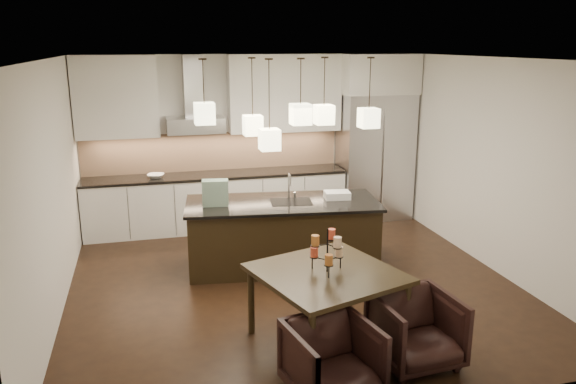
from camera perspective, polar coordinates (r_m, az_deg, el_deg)
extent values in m
cube|color=black|center=(7.30, 0.40, -9.22)|extent=(5.50, 5.50, 0.02)
cube|color=white|center=(6.66, 0.44, 13.48)|extent=(5.50, 5.50, 0.02)
cube|color=silver|center=(9.49, -3.88, 5.34)|extent=(5.50, 0.02, 2.80)
cube|color=silver|center=(4.35, 9.83, -6.60)|extent=(5.50, 0.02, 2.80)
cube|color=silver|center=(6.71, -23.00, 0.11)|extent=(0.02, 5.50, 2.80)
cube|color=silver|center=(7.99, 19.93, 2.65)|extent=(0.02, 5.50, 2.80)
cube|color=#B7B7BA|center=(9.79, 8.77, 3.57)|extent=(1.20, 0.72, 2.15)
cube|color=silver|center=(9.62, 9.10, 11.77)|extent=(1.26, 0.72, 0.65)
cube|color=silver|center=(9.29, -7.19, -1.03)|extent=(4.21, 0.62, 0.88)
cube|color=black|center=(9.17, -7.28, 1.73)|extent=(4.21, 0.66, 0.04)
cube|color=tan|center=(9.39, -7.58, 4.13)|extent=(4.21, 0.02, 0.63)
cube|color=silver|center=(9.05, -17.10, 9.21)|extent=(1.25, 0.35, 1.25)
cube|color=silver|center=(9.32, -0.35, 10.01)|extent=(1.85, 0.35, 1.25)
cube|color=#B7B7BA|center=(9.04, -9.39, 6.75)|extent=(0.90, 0.52, 0.24)
cube|color=#B7B7BA|center=(9.08, -9.62, 10.59)|extent=(0.30, 0.28, 0.96)
imported|color=silver|center=(9.05, -13.29, 1.60)|extent=(0.30, 0.30, 0.06)
cube|color=black|center=(7.65, -0.56, -4.45)|extent=(2.60, 1.31, 0.88)
cube|color=black|center=(7.51, -0.57, -1.15)|extent=(2.69, 1.40, 0.04)
cube|color=#154A33|center=(7.37, -7.39, -0.08)|extent=(0.36, 0.22, 0.34)
cube|color=silver|center=(7.68, 5.02, -0.31)|extent=(0.37, 0.28, 0.10)
cylinder|color=beige|center=(5.67, 5.21, -6.04)|extent=(0.10, 0.10, 0.10)
cylinder|color=#DF4D31|center=(5.65, 2.69, -6.09)|extent=(0.10, 0.10, 0.10)
cylinder|color=#B0652A|center=(5.46, 4.17, -6.88)|extent=(0.10, 0.10, 0.10)
cylinder|color=#DF4D31|center=(5.67, 4.43, -4.27)|extent=(0.10, 0.10, 0.10)
cylinder|color=#B0652A|center=(5.48, 2.79, -4.94)|extent=(0.10, 0.10, 0.10)
cylinder|color=beige|center=(5.45, 5.06, -5.10)|extent=(0.10, 0.10, 0.10)
imported|color=black|center=(5.05, 4.55, -16.71)|extent=(0.85, 0.86, 0.67)
imported|color=black|center=(5.61, 12.88, -13.47)|extent=(0.80, 0.82, 0.69)
cube|color=beige|center=(6.96, -8.48, 7.89)|extent=(0.24, 0.24, 0.26)
cube|color=beige|center=(7.44, -3.60, 6.78)|extent=(0.24, 0.24, 0.26)
cube|color=beige|center=(7.10, 1.28, 7.90)|extent=(0.24, 0.24, 0.26)
cube|color=beige|center=(7.63, 3.66, 7.85)|extent=(0.24, 0.24, 0.26)
cube|color=beige|center=(7.60, 8.19, 7.45)|extent=(0.24, 0.24, 0.26)
cube|color=beige|center=(6.95, -1.89, 5.35)|extent=(0.24, 0.24, 0.26)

